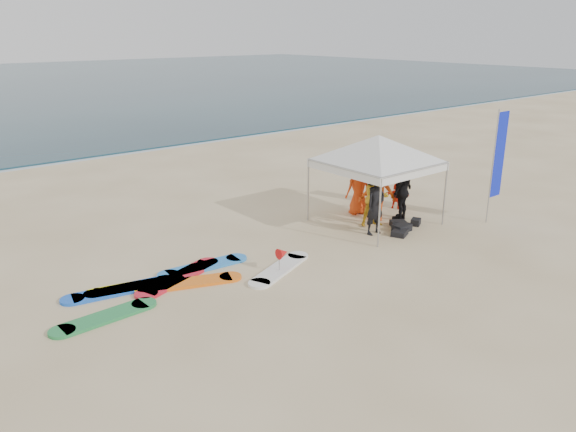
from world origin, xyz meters
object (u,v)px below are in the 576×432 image
at_px(person_black_b, 402,191).
at_px(marker_pennant, 283,253).
at_px(person_orange_b, 358,188).
at_px(person_yellow, 376,198).
at_px(person_orange_a, 378,192).
at_px(person_black_a, 375,205).
at_px(canopy_tent, 379,135).
at_px(feather_flag, 498,156).
at_px(surfboard_spread, 176,283).
at_px(person_seated, 397,196).

xyz_separation_m(person_black_b, marker_pennant, (-5.45, -0.78, -0.44)).
bearing_deg(person_orange_b, person_black_b, 129.65).
relative_size(person_yellow, person_orange_a, 0.95).
bearing_deg(person_black_a, person_orange_a, 41.56).
xyz_separation_m(person_black_a, person_orange_b, (1.01, 1.66, -0.03)).
relative_size(person_black_a, marker_pennant, 2.79).
relative_size(person_orange_b, canopy_tent, 0.41).
relative_size(canopy_tent, feather_flag, 1.18).
distance_m(person_black_b, person_orange_b, 1.45).
xyz_separation_m(person_black_a, surfboard_spread, (-6.26, 0.60, -0.85)).
bearing_deg(surfboard_spread, person_orange_b, 8.30).
bearing_deg(person_yellow, person_black_b, 15.21).
distance_m(person_seated, feather_flag, 3.48).
xyz_separation_m(person_yellow, person_orange_a, (0.48, 0.36, 0.05)).
relative_size(person_yellow, surfboard_spread, 0.28).
distance_m(person_black_b, person_seated, 1.27).
relative_size(person_orange_a, feather_flag, 0.52).
xyz_separation_m(person_orange_a, person_seated, (1.40, 0.38, -0.48)).
relative_size(person_black_b, surfboard_spread, 0.30).
xyz_separation_m(person_black_b, surfboard_spread, (-7.89, 0.24, -0.90)).
distance_m(person_black_b, marker_pennant, 5.52).
relative_size(feather_flag, marker_pennant, 5.55).
distance_m(person_seated, surfboard_spread, 8.71).
distance_m(person_yellow, surfboard_spread, 6.85).
bearing_deg(marker_pennant, person_black_a, 6.38).
xyz_separation_m(person_black_a, person_yellow, (0.54, 0.48, -0.01)).
height_order(person_black_b, person_orange_b, person_black_b).
xyz_separation_m(person_seated, feather_flag, (1.34, -2.76, 1.64)).
height_order(person_orange_a, feather_flag, feather_flag).
relative_size(person_black_a, person_yellow, 1.02).
height_order(person_seated, surfboard_spread, person_seated).
bearing_deg(person_orange_b, canopy_tent, 90.28).
xyz_separation_m(person_yellow, feather_flag, (3.22, -2.02, 1.21)).
bearing_deg(person_black_b, person_seated, -147.32).
distance_m(person_seated, marker_pennant, 6.46).
xyz_separation_m(person_black_b, person_seated, (0.79, 0.86, -0.49)).
xyz_separation_m(person_yellow, surfboard_spread, (-6.80, 0.12, -0.84)).
bearing_deg(person_seated, person_yellow, 88.91).
bearing_deg(person_orange_b, feather_flag, 144.72).
bearing_deg(marker_pennant, person_yellow, 11.77).
distance_m(person_black_a, canopy_tent, 2.13).
xyz_separation_m(person_yellow, canopy_tent, (0.23, 0.21, 1.88)).
height_order(person_orange_b, canopy_tent, canopy_tent).
distance_m(person_orange_a, feather_flag, 3.81).
bearing_deg(person_black_a, person_orange_b, 60.87).
bearing_deg(person_black_b, person_yellow, -21.41).
bearing_deg(marker_pennant, person_orange_b, 23.35).
bearing_deg(marker_pennant, canopy_tent, 13.67).
xyz_separation_m(person_black_a, person_orange_a, (1.02, 0.84, 0.03)).
height_order(person_orange_b, feather_flag, feather_flag).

